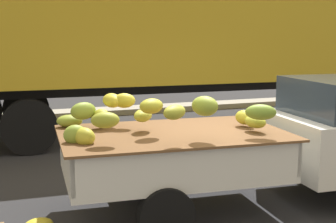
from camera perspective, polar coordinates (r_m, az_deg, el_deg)
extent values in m
plane|color=#28282B|center=(6.68, 7.14, -11.12)|extent=(220.00, 220.00, 0.00)
cube|color=gray|center=(13.96, -7.99, -0.02)|extent=(80.00, 0.80, 0.16)
cube|color=silver|center=(6.19, 0.55, -7.04)|extent=(2.83, 1.86, 0.08)
cube|color=silver|center=(6.88, -1.39, -3.14)|extent=(2.72, 0.25, 0.44)
cube|color=silver|center=(5.38, 3.06, -6.70)|extent=(2.72, 0.25, 0.44)
cube|color=silver|center=(6.62, 11.72, -3.83)|extent=(0.17, 1.67, 0.44)
cube|color=silver|center=(5.89, -12.04, -5.48)|extent=(0.17, 1.67, 0.44)
cube|color=#B21914|center=(6.91, -1.45, -3.41)|extent=(2.61, 0.20, 0.07)
cube|color=brown|center=(6.07, 0.56, -2.60)|extent=(2.96, 1.99, 0.03)
ellipsoid|color=gold|center=(6.44, -6.70, 1.32)|extent=(0.29, 0.39, 0.19)
ellipsoid|color=#A5A629|center=(6.28, -7.94, -0.73)|extent=(0.29, 0.34, 0.23)
ellipsoid|color=#A5AA2D|center=(6.15, 10.39, -1.21)|extent=(0.26, 0.37, 0.16)
ellipsoid|color=gold|center=(6.47, 9.14, -0.69)|extent=(0.28, 0.33, 0.19)
ellipsoid|color=#88A232|center=(5.60, -11.03, -2.75)|extent=(0.28, 0.21, 0.23)
ellipsoid|color=#99A12A|center=(5.36, -7.51, -1.02)|extent=(0.36, 0.27, 0.18)
ellipsoid|color=#8FA22E|center=(6.51, -11.69, -1.11)|extent=(0.40, 0.34, 0.17)
ellipsoid|color=#AAAD2D|center=(5.27, 0.79, -0.08)|extent=(0.39, 0.36, 0.17)
ellipsoid|color=gold|center=(6.08, -3.01, -0.48)|extent=(0.37, 0.39, 0.16)
ellipsoid|color=olive|center=(5.84, 11.03, -0.08)|extent=(0.42, 0.35, 0.19)
ellipsoid|color=gold|center=(6.37, -5.26, 1.31)|extent=(0.35, 0.30, 0.20)
ellipsoid|color=olive|center=(6.25, -10.09, 0.07)|extent=(0.40, 0.30, 0.23)
ellipsoid|color=#ADA928|center=(5.77, -2.00, 0.65)|extent=(0.39, 0.35, 0.19)
ellipsoid|color=gold|center=(5.53, -9.95, -3.01)|extent=(0.31, 0.35, 0.22)
ellipsoid|color=olive|center=(5.56, 4.42, 0.66)|extent=(0.38, 0.42, 0.23)
cylinder|color=black|center=(8.07, 17.20, -5.48)|extent=(0.65, 0.25, 0.64)
cylinder|color=black|center=(6.93, -3.95, -7.50)|extent=(0.65, 0.25, 0.64)
cylinder|color=black|center=(5.46, -0.27, -12.22)|extent=(0.65, 0.25, 0.64)
cube|color=gold|center=(11.28, 1.95, 10.72)|extent=(12.10, 3.04, 2.70)
cube|color=black|center=(11.35, 1.91, 3.13)|extent=(11.05, 0.90, 0.30)
cylinder|color=black|center=(11.96, -16.60, 0.36)|extent=(1.09, 0.35, 1.08)
cylinder|color=black|center=(9.59, -16.27, -1.77)|extent=(1.09, 0.35, 1.08)
cylinder|color=#38383A|center=(12.89, 15.86, 1.39)|extent=(0.18, 0.18, 1.25)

